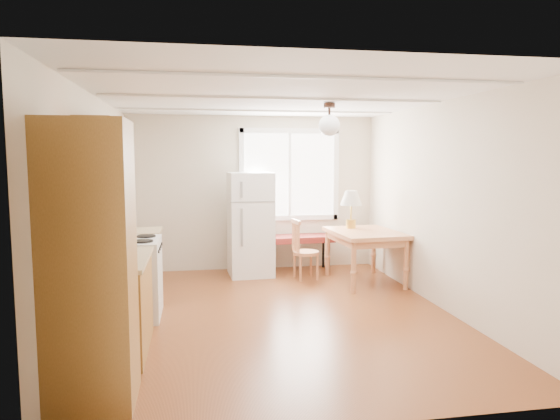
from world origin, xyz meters
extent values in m
cube|color=#582812|center=(0.00, 0.00, 0.00)|extent=(4.60, 5.60, 0.12)
cube|color=white|center=(0.00, 0.00, 2.50)|extent=(4.60, 5.60, 0.12)
cube|color=beige|center=(0.00, 2.50, 1.25)|extent=(4.60, 0.10, 2.50)
cube|color=beige|center=(0.00, -2.50, 1.25)|extent=(4.60, 0.10, 2.50)
cube|color=beige|center=(-2.00, 0.00, 1.25)|extent=(0.10, 5.60, 2.50)
cube|color=beige|center=(2.00, 0.00, 1.25)|extent=(0.10, 5.60, 2.50)
cube|color=brown|center=(-1.70, -1.85, 1.05)|extent=(0.60, 0.60, 2.10)
cube|color=brown|center=(-1.70, -0.85, 0.43)|extent=(0.60, 1.10, 0.86)
cube|color=tan|center=(-1.69, -0.85, 0.88)|extent=(0.62, 1.14, 0.04)
cube|color=white|center=(-1.68, 0.20, 0.45)|extent=(0.65, 0.76, 0.90)
cube|color=brown|center=(-1.70, 0.95, 0.43)|extent=(0.60, 0.60, 0.86)
cube|color=brown|center=(-1.83, -0.15, 1.85)|extent=(0.33, 1.60, 0.70)
cube|color=white|center=(0.60, 2.48, 1.55)|extent=(1.50, 0.02, 1.35)
cylinder|color=black|center=(0.70, 0.40, 2.46)|extent=(0.14, 0.14, 0.06)
cylinder|color=black|center=(0.70, 0.40, 2.36)|extent=(0.03, 0.03, 0.16)
sphere|color=white|center=(0.70, 0.40, 2.22)|extent=(0.26, 0.26, 0.26)
cube|color=white|center=(-0.10, 2.04, 0.80)|extent=(0.69, 0.69, 1.60)
cube|color=gray|center=(-0.10, 1.71, 1.18)|extent=(0.66, 0.02, 0.02)
cube|color=gray|center=(-0.26, 1.69, 0.96)|extent=(0.03, 0.03, 0.96)
cube|color=maroon|center=(0.63, 2.19, 0.53)|extent=(1.27, 0.52, 0.10)
cylinder|color=black|center=(0.11, 2.02, 0.24)|extent=(0.04, 0.04, 0.48)
cylinder|color=black|center=(1.16, 2.02, 0.24)|extent=(0.04, 0.04, 0.48)
cylinder|color=black|center=(0.11, 2.37, 0.24)|extent=(0.04, 0.04, 0.48)
cylinder|color=black|center=(1.16, 2.37, 0.24)|extent=(0.04, 0.04, 0.48)
cube|color=#B87247|center=(1.50, 1.30, 0.73)|extent=(0.99, 1.28, 0.06)
cube|color=#B87247|center=(1.50, 1.30, 0.65)|extent=(0.89, 1.17, 0.10)
cylinder|color=#B87247|center=(1.15, 0.73, 0.35)|extent=(0.07, 0.07, 0.70)
cylinder|color=#B87247|center=(1.92, 0.78, 0.35)|extent=(0.07, 0.07, 0.70)
cylinder|color=#B87247|center=(1.08, 1.81, 0.35)|extent=(0.07, 0.07, 0.70)
cylinder|color=#B87247|center=(1.85, 1.86, 0.35)|extent=(0.07, 0.07, 0.70)
cylinder|color=#B87247|center=(0.69, 1.62, 0.40)|extent=(0.39, 0.39, 0.05)
cylinder|color=#B87247|center=(0.58, 1.47, 0.20)|extent=(0.04, 0.04, 0.40)
cylinder|color=#B87247|center=(0.84, 1.51, 0.20)|extent=(0.04, 0.04, 0.40)
cylinder|color=#B87247|center=(0.54, 1.74, 0.20)|extent=(0.04, 0.04, 0.40)
cylinder|color=#B87247|center=(0.81, 1.77, 0.20)|extent=(0.04, 0.04, 0.40)
cylinder|color=gold|center=(1.39, 1.62, 0.83)|extent=(0.15, 0.15, 0.13)
cylinder|color=gold|center=(1.39, 1.62, 1.00)|extent=(0.03, 0.03, 0.22)
cone|color=silver|center=(1.39, 1.62, 1.22)|extent=(0.33, 0.33, 0.22)
cube|color=black|center=(-1.72, -0.80, 0.94)|extent=(0.21, 0.25, 0.09)
cube|color=black|center=(-1.72, -0.90, 1.14)|extent=(0.20, 0.08, 0.31)
cylinder|color=black|center=(-1.72, -0.75, 1.05)|extent=(0.15, 0.15, 0.13)
cylinder|color=red|center=(-1.80, -0.84, 0.99)|extent=(0.13, 0.13, 0.18)
sphere|color=red|center=(-1.80, -0.84, 1.12)|extent=(0.06, 0.06, 0.06)
camera|label=1|loc=(-0.94, -5.60, 1.83)|focal=32.00mm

